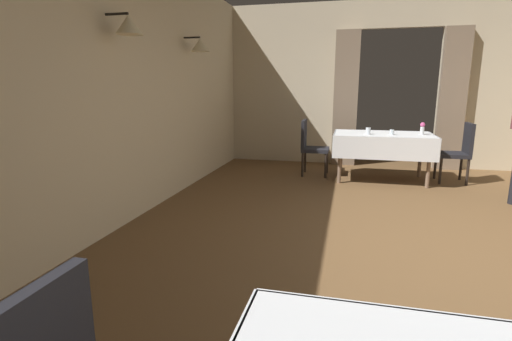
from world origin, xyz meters
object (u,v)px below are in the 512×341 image
(chair_mid_right, at_px, (459,150))
(glass_mid_c, at_px, (392,132))
(flower_vase_mid, at_px, (422,128))
(dining_table_mid, at_px, (383,140))
(chair_mid_left, at_px, (311,145))
(glass_mid_b, at_px, (368,131))

(chair_mid_right, relative_size, glass_mid_c, 11.34)
(flower_vase_mid, relative_size, glass_mid_c, 2.29)
(flower_vase_mid, distance_m, glass_mid_c, 0.47)
(dining_table_mid, relative_size, flower_vase_mid, 8.05)
(dining_table_mid, relative_size, glass_mid_c, 18.46)
(chair_mid_left, xyz_separation_m, glass_mid_c, (1.25, -0.27, 0.28))
(glass_mid_b, bearing_deg, chair_mid_right, 12.17)
(chair_mid_right, bearing_deg, glass_mid_c, -165.30)
(chair_mid_left, bearing_deg, glass_mid_c, -12.15)
(chair_mid_left, height_order, glass_mid_b, chair_mid_left)
(chair_mid_right, height_order, flower_vase_mid, flower_vase_mid)
(chair_mid_left, relative_size, flower_vase_mid, 4.94)
(chair_mid_left, bearing_deg, chair_mid_right, 0.01)
(dining_table_mid, bearing_deg, chair_mid_right, 5.93)
(chair_mid_right, bearing_deg, glass_mid_b, -167.83)
(dining_table_mid, distance_m, flower_vase_mid, 0.60)
(chair_mid_right, distance_m, flower_vase_mid, 0.68)
(dining_table_mid, distance_m, glass_mid_c, 0.24)
(chair_mid_left, distance_m, glass_mid_c, 1.31)
(chair_mid_left, relative_size, glass_mid_b, 8.74)
(dining_table_mid, height_order, chair_mid_left, chair_mid_left)
(chair_mid_left, distance_m, flower_vase_mid, 1.74)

